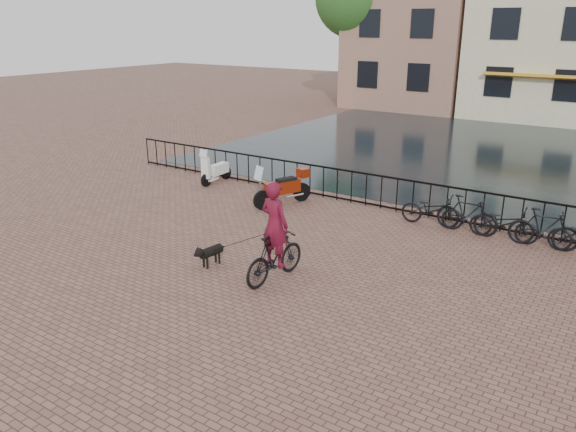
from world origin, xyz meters
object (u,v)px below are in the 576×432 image
Objects in this scene: dog at (211,254)px; scooter at (216,164)px; motorcycle at (282,184)px; cyclist at (275,238)px.

scooter is (-4.52, 5.42, 0.38)m from dog.
motorcycle is at bearing -16.25° from scooter.
cyclist is 3.08× the size of dog.
dog is at bearing 11.91° from cyclist.
motorcycle is 3.44m from scooter.
cyclist reaches higher than scooter.
scooter reaches higher than dog.
scooter is at bearing -172.12° from motorcycle.
cyclist is at bearing -42.95° from scooter.
dog is 0.58× the size of scooter.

